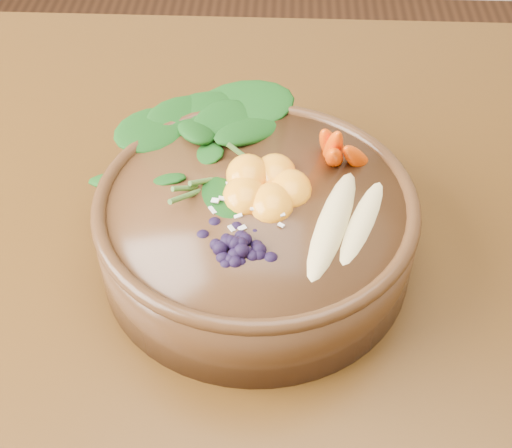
% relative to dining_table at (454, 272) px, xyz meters
% --- Properties ---
extents(dining_table, '(1.60, 0.90, 0.75)m').
position_rel_dining_table_xyz_m(dining_table, '(0.00, 0.00, 0.00)').
color(dining_table, '#331C0C').
rests_on(dining_table, ground).
extents(stoneware_bowl, '(0.41, 0.41, 0.09)m').
position_rel_dining_table_xyz_m(stoneware_bowl, '(-0.24, -0.07, 0.14)').
color(stoneware_bowl, '#452B17').
rests_on(stoneware_bowl, dining_table).
extents(kale_heap, '(0.26, 0.25, 0.05)m').
position_rel_dining_table_xyz_m(kale_heap, '(-0.27, 0.01, 0.20)').
color(kale_heap, '#154B12').
rests_on(kale_heap, stoneware_bowl).
extents(carrot_cluster, '(0.09, 0.09, 0.09)m').
position_rel_dining_table_xyz_m(carrot_cluster, '(-0.16, -0.01, 0.22)').
color(carrot_cluster, '#E93C00').
rests_on(carrot_cluster, stoneware_bowl).
extents(banana_halves, '(0.11, 0.17, 0.03)m').
position_rel_dining_table_xyz_m(banana_halves, '(-0.15, -0.10, 0.20)').
color(banana_halves, '#E0CC84').
rests_on(banana_halves, stoneware_bowl).
extents(mandarin_cluster, '(0.12, 0.13, 0.04)m').
position_rel_dining_table_xyz_m(mandarin_cluster, '(-0.23, -0.06, 0.20)').
color(mandarin_cluster, orange).
rests_on(mandarin_cluster, stoneware_bowl).
extents(blueberry_pile, '(0.18, 0.16, 0.04)m').
position_rel_dining_table_xyz_m(blueberry_pile, '(-0.26, -0.14, 0.20)').
color(blueberry_pile, black).
rests_on(blueberry_pile, stoneware_bowl).
extents(coconut_flakes, '(0.12, 0.11, 0.01)m').
position_rel_dining_table_xyz_m(coconut_flakes, '(-0.25, -0.10, 0.18)').
color(coconut_flakes, white).
rests_on(coconut_flakes, stoneware_bowl).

